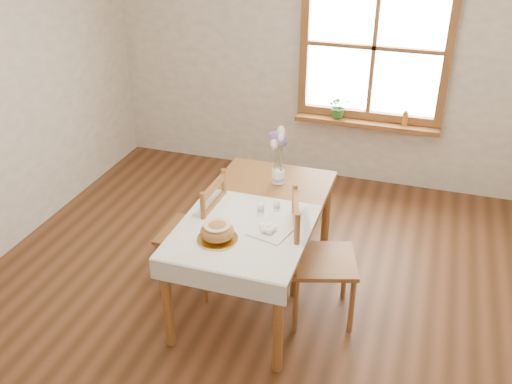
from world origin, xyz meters
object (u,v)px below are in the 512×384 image
dining_table (256,220)px  flower_vase (278,177)px  chair_right (323,259)px  bread_plate (218,239)px  chair_left (191,232)px

dining_table → flower_vase: flower_vase is taller
chair_right → flower_vase: bearing=25.2°
dining_table → chair_right: bearing=-10.3°
dining_table → bread_plate: bearing=-104.1°
chair_left → bread_plate: bearing=44.6°
chair_left → flower_vase: size_ratio=8.67×
bread_plate → dining_table: bearing=75.9°
bread_plate → flower_vase: bearing=80.4°
dining_table → chair_left: (-0.51, -0.04, -0.18)m
dining_table → chair_left: size_ratio=1.65×
chair_left → chair_right: size_ratio=0.98×
chair_left → bread_plate: size_ratio=3.63×
bread_plate → flower_vase: 0.94m
dining_table → flower_vase: bearing=85.2°
dining_table → bread_plate: size_ratio=6.01×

